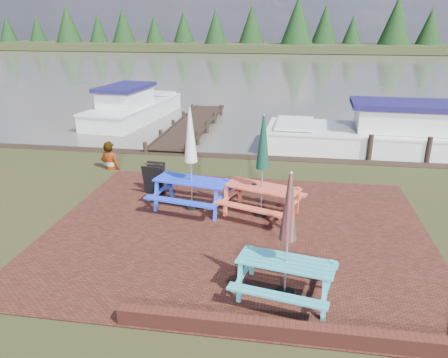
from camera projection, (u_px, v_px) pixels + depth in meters
name	position (u px, v px, depth m)	size (l,w,h in m)	color
ground	(231.00, 252.00, 9.53)	(120.00, 120.00, 0.00)	black
paving	(237.00, 231.00, 10.45)	(9.00, 7.50, 0.02)	#341610
brick_wall	(343.00, 330.00, 6.92)	(6.21, 1.79, 0.30)	#4C1E16
water	(283.00, 70.00, 43.83)	(120.00, 60.00, 0.02)	#413E37
far_treeline	(290.00, 29.00, 69.59)	(120.00, 10.00, 8.10)	black
picnic_table_teal	(287.00, 256.00, 7.72)	(1.99, 1.84, 2.40)	teal
picnic_table_red	(262.00, 182.00, 10.99)	(2.35, 2.22, 2.63)	#CA4A33
picnic_table_blue	(191.00, 175.00, 11.41)	(2.24, 2.07, 2.70)	#1B35CB
chalkboard	(154.00, 179.00, 12.56)	(0.58, 0.57, 0.90)	black
jetty	(191.00, 125.00, 20.46)	(1.76, 9.08, 1.00)	black
boat_jetty	(133.00, 108.00, 22.69)	(3.29, 7.41, 2.08)	silver
boat_near	(379.00, 137.00, 17.03)	(8.40, 3.21, 2.24)	silver
person	(108.00, 142.00, 14.48)	(0.70, 0.46, 1.91)	gray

